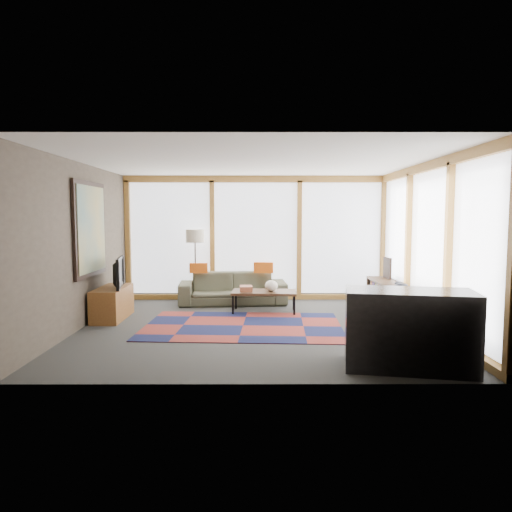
{
  "coord_description": "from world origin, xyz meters",
  "views": [
    {
      "loc": [
        -0.02,
        -7.15,
        1.76
      ],
      "look_at": [
        0.0,
        0.4,
        1.1
      ],
      "focal_mm": 32.0,
      "sensor_mm": 36.0,
      "label": 1
    }
  ],
  "objects_px": {
    "floor_lamp": "(195,266)",
    "bookshelf": "(393,300)",
    "coffee_table": "(264,302)",
    "television": "(115,273)",
    "bar_counter": "(409,329)",
    "sofa": "(233,288)",
    "tv_console": "(112,303)"
  },
  "relations": [
    {
      "from": "floor_lamp",
      "to": "bookshelf",
      "type": "relative_size",
      "value": 0.66
    },
    {
      "from": "coffee_table",
      "to": "bookshelf",
      "type": "height_order",
      "value": "bookshelf"
    },
    {
      "from": "floor_lamp",
      "to": "television",
      "type": "xyz_separation_m",
      "value": [
        -1.18,
        -1.5,
        0.06
      ]
    },
    {
      "from": "bar_counter",
      "to": "floor_lamp",
      "type": "bearing_deg",
      "value": 136.65
    },
    {
      "from": "sofa",
      "to": "bookshelf",
      "type": "height_order",
      "value": "sofa"
    },
    {
      "from": "tv_console",
      "to": "bar_counter",
      "type": "distance_m",
      "value": 4.96
    },
    {
      "from": "television",
      "to": "sofa",
      "type": "bearing_deg",
      "value": -65.18
    },
    {
      "from": "sofa",
      "to": "tv_console",
      "type": "distance_m",
      "value": 2.43
    },
    {
      "from": "tv_console",
      "to": "coffee_table",
      "type": "bearing_deg",
      "value": 11.58
    },
    {
      "from": "coffee_table",
      "to": "television",
      "type": "height_order",
      "value": "television"
    },
    {
      "from": "tv_console",
      "to": "bar_counter",
      "type": "xyz_separation_m",
      "value": [
        4.23,
        -2.57,
        0.18
      ]
    },
    {
      "from": "floor_lamp",
      "to": "bookshelf",
      "type": "xyz_separation_m",
      "value": [
        3.66,
        -1.27,
        -0.46
      ]
    },
    {
      "from": "sofa",
      "to": "coffee_table",
      "type": "bearing_deg",
      "value": -57.82
    },
    {
      "from": "floor_lamp",
      "to": "tv_console",
      "type": "distance_m",
      "value": 1.99
    },
    {
      "from": "bookshelf",
      "to": "bar_counter",
      "type": "bearing_deg",
      "value": -103.43
    },
    {
      "from": "tv_console",
      "to": "television",
      "type": "relative_size",
      "value": 1.21
    },
    {
      "from": "television",
      "to": "bar_counter",
      "type": "relative_size",
      "value": 0.62
    },
    {
      "from": "coffee_table",
      "to": "floor_lamp",
      "type": "bearing_deg",
      "value": 145.71
    },
    {
      "from": "sofa",
      "to": "bar_counter",
      "type": "xyz_separation_m",
      "value": [
        2.23,
        -3.94,
        0.14
      ]
    },
    {
      "from": "television",
      "to": "tv_console",
      "type": "bearing_deg",
      "value": 62.91
    },
    {
      "from": "coffee_table",
      "to": "tv_console",
      "type": "xyz_separation_m",
      "value": [
        -2.62,
        -0.54,
        0.08
      ]
    },
    {
      "from": "sofa",
      "to": "bookshelf",
      "type": "relative_size",
      "value": 0.95
    },
    {
      "from": "sofa",
      "to": "television",
      "type": "distance_m",
      "value": 2.44
    },
    {
      "from": "floor_lamp",
      "to": "bar_counter",
      "type": "xyz_separation_m",
      "value": [
        3.0,
        -4.05,
        -0.29
      ]
    },
    {
      "from": "floor_lamp",
      "to": "tv_console",
      "type": "relative_size",
      "value": 1.37
    },
    {
      "from": "television",
      "to": "bar_counter",
      "type": "bearing_deg",
      "value": -132.08
    },
    {
      "from": "bookshelf",
      "to": "television",
      "type": "bearing_deg",
      "value": -177.28
    },
    {
      "from": "sofa",
      "to": "bar_counter",
      "type": "bearing_deg",
      "value": -64.83
    },
    {
      "from": "coffee_table",
      "to": "bar_counter",
      "type": "height_order",
      "value": "bar_counter"
    },
    {
      "from": "coffee_table",
      "to": "bookshelf",
      "type": "xyz_separation_m",
      "value": [
        2.28,
        -0.32,
        0.09
      ]
    },
    {
      "from": "tv_console",
      "to": "bar_counter",
      "type": "height_order",
      "value": "bar_counter"
    },
    {
      "from": "coffee_table",
      "to": "bookshelf",
      "type": "bearing_deg",
      "value": -8.1
    }
  ]
}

